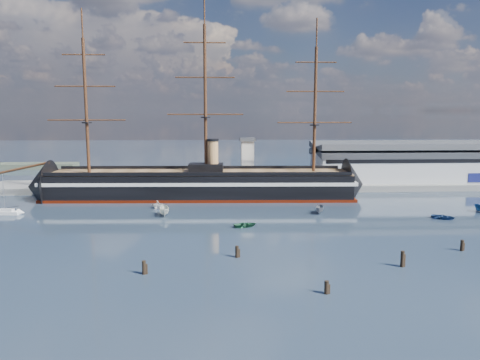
{
  "coord_description": "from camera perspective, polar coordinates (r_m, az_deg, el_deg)",
  "views": [
    {
      "loc": [
        -6.93,
        -76.94,
        25.62
      ],
      "look_at": [
        -1.32,
        35.0,
        9.0
      ],
      "focal_mm": 35.0,
      "sensor_mm": 36.0,
      "label": 1
    }
  ],
  "objects": [
    {
      "name": "warship",
      "position": [
        138.8,
        -5.68,
        -0.55
      ],
      "size": [
        113.16,
        19.46,
        53.94
      ],
      "rotation": [
        0.0,
        0.0,
        -0.04
      ],
      "color": "black",
      "rests_on": "ground"
    },
    {
      "name": "motorboat_a",
      "position": [
        116.97,
        -9.18,
        -4.33
      ],
      "size": [
        7.38,
        3.38,
        2.86
      ],
      "primitive_type": "imported",
      "rotation": [
        0.0,
        0.0,
        0.11
      ],
      "color": "silver",
      "rests_on": "ground"
    },
    {
      "name": "piling_near_mid",
      "position": [
        69.06,
        10.48,
        -13.49
      ],
      "size": [
        0.64,
        0.64,
        2.62
      ],
      "primitive_type": "cylinder",
      "color": "black",
      "rests_on": "ground"
    },
    {
      "name": "warehouse",
      "position": [
        170.75,
        19.51,
        2.02
      ],
      "size": [
        63.0,
        21.0,
        11.6
      ],
      "color": "#B7BABC",
      "rests_on": "ground"
    },
    {
      "name": "motorboat_d",
      "position": [
        125.84,
        -9.92,
        -3.44
      ],
      "size": [
        5.5,
        7.15,
        2.41
      ],
      "primitive_type": "imported",
      "rotation": [
        0.0,
        0.0,
        1.11
      ],
      "color": "white",
      "rests_on": "ground"
    },
    {
      "name": "piling_extra",
      "position": [
        83.58,
        -0.37,
        -9.41
      ],
      "size": [
        0.64,
        0.64,
        2.78
      ],
      "primitive_type": "cylinder",
      "color": "black",
      "rests_on": "ground"
    },
    {
      "name": "sailboat",
      "position": [
        130.46,
        -26.55,
        -3.5
      ],
      "size": [
        6.61,
        2.84,
        10.24
      ],
      "rotation": [
        0.0,
        0.0,
        -0.15
      ],
      "color": "white",
      "rests_on": "ground"
    },
    {
      "name": "piling_far_right",
      "position": [
        96.5,
        25.41,
        -7.8
      ],
      "size": [
        0.64,
        0.64,
        2.75
      ],
      "primitive_type": "cylinder",
      "color": "black",
      "rests_on": "ground"
    },
    {
      "name": "motorboat_c",
      "position": [
        119.91,
        9.68,
        -4.02
      ],
      "size": [
        6.33,
        3.81,
        2.38
      ],
      "primitive_type": "imported",
      "rotation": [
        0.0,
        0.0,
        -0.29
      ],
      "color": "slate",
      "rests_on": "ground"
    },
    {
      "name": "piling_near_left",
      "position": [
        76.94,
        -11.6,
        -11.19
      ],
      "size": [
        0.64,
        0.64,
        2.94
      ],
      "primitive_type": "cylinder",
      "color": "black",
      "rests_on": "ground"
    },
    {
      "name": "motorboat_b",
      "position": [
        104.64,
        0.67,
        -5.74
      ],
      "size": [
        2.16,
        3.47,
        1.51
      ],
      "primitive_type": "imported",
      "rotation": [
        0.0,
        0.0,
        1.86
      ],
      "color": "#245F3D",
      "rests_on": "ground"
    },
    {
      "name": "quay_tower",
      "position": [
        151.1,
        0.92,
        2.41
      ],
      "size": [
        5.0,
        5.0,
        15.0
      ],
      "color": "silver",
      "rests_on": "ground"
    },
    {
      "name": "motorboat_e",
      "position": [
        122.2,
        23.51,
        -4.38
      ],
      "size": [
        3.02,
        3.47,
        1.55
      ],
      "primitive_type": "imported",
      "rotation": [
        0.0,
        0.0,
        0.94
      ],
      "color": "navy",
      "rests_on": "ground"
    },
    {
      "name": "quay",
      "position": [
        155.99,
        3.4,
        -1.03
      ],
      "size": [
        180.0,
        18.0,
        2.0
      ],
      "primitive_type": "cube",
      "color": "slate",
      "rests_on": "ground"
    },
    {
      "name": "ground",
      "position": [
        119.91,
        0.51,
        -3.9
      ],
      "size": [
        600.0,
        600.0,
        0.0
      ],
      "primitive_type": "plane",
      "color": "#212D3F",
      "rests_on": "ground"
    },
    {
      "name": "piling_near_right",
      "position": [
        83.22,
        19.14,
        -9.98
      ],
      "size": [
        0.64,
        0.64,
        3.43
      ],
      "primitive_type": "cylinder",
      "color": "black",
      "rests_on": "ground"
    }
  ]
}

